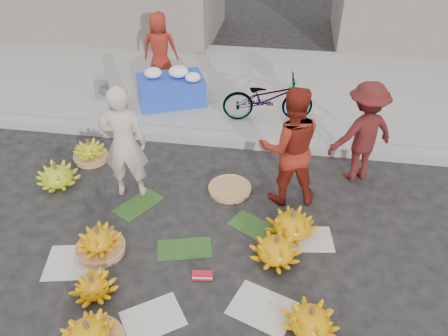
# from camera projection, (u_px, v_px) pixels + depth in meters

# --- Properties ---
(ground) EXTENTS (80.00, 80.00, 0.00)m
(ground) POSITION_uv_depth(u_px,v_px,m) (196.00, 238.00, 5.41)
(ground) COLOR black
(ground) RESTS_ON ground
(curb) EXTENTS (40.00, 0.25, 0.15)m
(curb) POSITION_uv_depth(u_px,v_px,m) (224.00, 139.00, 7.13)
(curb) COLOR gray
(curb) RESTS_ON ground
(sidewalk) EXTENTS (40.00, 4.00, 0.12)m
(sidewalk) POSITION_uv_depth(u_px,v_px,m) (240.00, 85.00, 8.82)
(sidewalk) COLOR gray
(sidewalk) RESTS_ON ground
(newspaper_scatter) EXTENTS (3.20, 1.80, 0.00)m
(newspaper_scatter) POSITION_uv_depth(u_px,v_px,m) (181.00, 290.00, 4.77)
(newspaper_scatter) COLOR silver
(newspaper_scatter) RESTS_ON ground
(banana_leaves) EXTENTS (2.00, 1.00, 0.00)m
(banana_leaves) POSITION_uv_depth(u_px,v_px,m) (192.00, 226.00, 5.58)
(banana_leaves) COLOR #204717
(banana_leaves) RESTS_ON ground
(banana_bunch_0) EXTENTS (0.56, 0.56, 0.40)m
(banana_bunch_0) POSITION_uv_depth(u_px,v_px,m) (99.00, 242.00, 5.13)
(banana_bunch_0) COLOR #AF7849
(banana_bunch_0) RESTS_ON ground
(banana_bunch_1) EXTENTS (0.57, 0.57, 0.29)m
(banana_bunch_1) POSITION_uv_depth(u_px,v_px,m) (93.00, 287.00, 4.66)
(banana_bunch_1) COLOR #E4A30B
(banana_bunch_1) RESTS_ON ground
(banana_bunch_3) EXTENTS (0.59, 0.59, 0.35)m
(banana_bunch_3) POSITION_uv_depth(u_px,v_px,m) (310.00, 320.00, 4.28)
(banana_bunch_3) COLOR #E4A30B
(banana_bunch_3) RESTS_ON ground
(banana_bunch_4) EXTENTS (0.73, 0.73, 0.38)m
(banana_bunch_4) POSITION_uv_depth(u_px,v_px,m) (276.00, 249.00, 5.04)
(banana_bunch_4) COLOR #E4A30B
(banana_bunch_4) RESTS_ON ground
(banana_bunch_5) EXTENTS (0.64, 0.64, 0.39)m
(banana_bunch_5) POSITION_uv_depth(u_px,v_px,m) (292.00, 224.00, 5.36)
(banana_bunch_5) COLOR #E4A30B
(banana_bunch_5) RESTS_ON ground
(banana_bunch_6) EXTENTS (0.75, 0.75, 0.37)m
(banana_bunch_6) POSITION_uv_depth(u_px,v_px,m) (57.00, 175.00, 6.19)
(banana_bunch_6) COLOR #97AF19
(banana_bunch_6) RESTS_ON ground
(banana_bunch_7) EXTENTS (0.51, 0.51, 0.37)m
(banana_bunch_7) POSITION_uv_depth(u_px,v_px,m) (90.00, 152.00, 6.70)
(banana_bunch_7) COLOR #AF7849
(banana_bunch_7) RESTS_ON ground
(basket_spare) EXTENTS (0.71, 0.71, 0.07)m
(basket_spare) POSITION_uv_depth(u_px,v_px,m) (230.00, 189.00, 6.14)
(basket_spare) COLOR #AF7849
(basket_spare) RESTS_ON ground
(incense_stack) EXTENTS (0.23, 0.10, 0.09)m
(incense_stack) POSITION_uv_depth(u_px,v_px,m) (202.00, 275.00, 4.87)
(incense_stack) COLOR red
(incense_stack) RESTS_ON ground
(vendor_cream) EXTENTS (0.65, 0.48, 1.63)m
(vendor_cream) POSITION_uv_depth(u_px,v_px,m) (124.00, 143.00, 5.67)
(vendor_cream) COLOR beige
(vendor_cream) RESTS_ON ground
(vendor_red) EXTENTS (0.92, 0.78, 1.66)m
(vendor_red) POSITION_uv_depth(u_px,v_px,m) (290.00, 147.00, 5.57)
(vendor_red) COLOR maroon
(vendor_red) RESTS_ON ground
(man_striped) EXTENTS (1.12, 0.94, 1.50)m
(man_striped) POSITION_uv_depth(u_px,v_px,m) (363.00, 133.00, 6.00)
(man_striped) COLOR maroon
(man_striped) RESTS_ON ground
(flower_table) EXTENTS (1.37, 1.13, 0.68)m
(flower_table) POSITION_uv_depth(u_px,v_px,m) (171.00, 88.00, 7.93)
(flower_table) COLOR #1C3CBC
(flower_table) RESTS_ON sidewalk
(grey_bucket) EXTENTS (0.26, 0.26, 0.30)m
(grey_bucket) POSITION_uv_depth(u_px,v_px,m) (102.00, 90.00, 8.17)
(grey_bucket) COLOR slate
(grey_bucket) RESTS_ON sidewalk
(flower_vendor) EXTENTS (0.72, 0.50, 1.38)m
(flower_vendor) POSITION_uv_depth(u_px,v_px,m) (160.00, 49.00, 8.41)
(flower_vendor) COLOR maroon
(flower_vendor) RESTS_ON sidewalk
(bicycle) EXTENTS (0.76, 1.59, 0.80)m
(bicycle) POSITION_uv_depth(u_px,v_px,m) (268.00, 98.00, 7.36)
(bicycle) COLOR gray
(bicycle) RESTS_ON sidewalk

